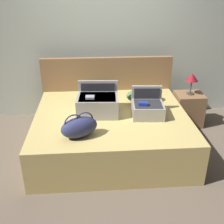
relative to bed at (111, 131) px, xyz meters
name	(u,v)px	position (x,y,z in m)	size (l,w,h in m)	color
ground_plane	(114,164)	(0.00, -0.40, -0.27)	(12.00, 12.00, 0.00)	#6B5B4C
back_wall	(106,40)	(0.00, 1.25, 1.03)	(8.00, 0.10, 2.60)	#B7C1B2
bed	(111,131)	(0.00, 0.00, 0.00)	(2.07, 1.79, 0.54)	tan
headboard	(107,89)	(0.00, 0.93, 0.27)	(2.11, 0.08, 1.08)	olive
hard_case_large	(98,103)	(-0.18, 0.05, 0.42)	(0.58, 0.47, 0.40)	gray
hard_case_medium	(147,108)	(0.48, -0.06, 0.38)	(0.44, 0.43, 0.36)	gray
duffel_bag	(79,127)	(-0.41, -0.56, 0.40)	(0.49, 0.37, 0.30)	navy
pillow_near_headboard	(143,95)	(0.51, 0.40, 0.38)	(0.52, 0.27, 0.21)	#4C724C
pillow_center_head	(101,91)	(-0.12, 0.71, 0.34)	(0.40, 0.29, 0.14)	#4C724C
nightstand	(188,109)	(1.32, 0.64, 0.00)	(0.44, 0.40, 0.54)	olive
table_lamp	(192,78)	(1.32, 0.64, 0.54)	(0.19, 0.19, 0.34)	#3F3833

